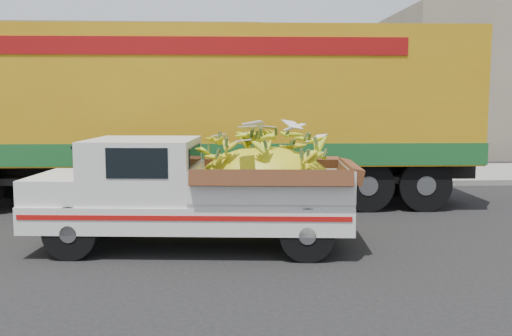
{
  "coord_description": "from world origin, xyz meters",
  "views": [
    {
      "loc": [
        -0.33,
        -9.5,
        2.26
      ],
      "look_at": [
        0.19,
        -0.24,
        1.18
      ],
      "focal_mm": 40.0,
      "sensor_mm": 36.0,
      "label": 1
    }
  ],
  "objects": [
    {
      "name": "semi_trailer",
      "position": [
        -0.84,
        3.08,
        2.12
      ],
      "size": [
        12.02,
        2.75,
        3.8
      ],
      "rotation": [
        0.0,
        0.0,
        -0.02
      ],
      "color": "black",
      "rests_on": "ground"
    },
    {
      "name": "pickup_truck",
      "position": [
        -0.45,
        -0.77,
        0.91
      ],
      "size": [
        4.98,
        2.18,
        1.7
      ],
      "rotation": [
        0.0,
        0.0,
        -0.09
      ],
      "color": "black",
      "rests_on": "ground"
    },
    {
      "name": "building_left",
      "position": [
        -8.0,
        13.53,
        2.5
      ],
      "size": [
        18.0,
        6.0,
        5.0
      ],
      "primitive_type": "cube",
      "color": "gray",
      "rests_on": "ground"
    },
    {
      "name": "curb",
      "position": [
        0.0,
        5.53,
        0.07
      ],
      "size": [
        60.0,
        0.25,
        0.15
      ],
      "primitive_type": "cube",
      "color": "gray",
      "rests_on": "ground"
    },
    {
      "name": "ground",
      "position": [
        0.0,
        0.0,
        0.0
      ],
      "size": [
        100.0,
        100.0,
        0.0
      ],
      "primitive_type": "plane",
      "color": "black",
      "rests_on": "ground"
    },
    {
      "name": "sidewalk",
      "position": [
        0.0,
        7.63,
        0.07
      ],
      "size": [
        60.0,
        4.0,
        0.14
      ],
      "primitive_type": "cube",
      "color": "gray",
      "rests_on": "ground"
    }
  ]
}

